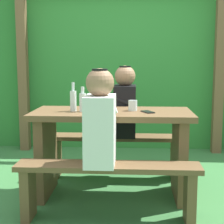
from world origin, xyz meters
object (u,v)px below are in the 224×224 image
Objects in this scene: cell_phone at (148,112)px; bench_far at (115,147)px; picnic_table at (112,139)px; bottle_left at (73,100)px; bottle_right at (83,101)px; bench_near at (108,180)px; person_black_coat at (125,104)px; drinking_glass at (133,105)px; person_white_shirt at (100,121)px.

bench_far is at bearing 92.83° from cell_phone.
picnic_table is 0.56m from bench_far.
bottle_left is at bearing -175.73° from picnic_table.
bottle_right is (-0.25, -0.05, 0.34)m from picnic_table.
bench_near is 6.42× the size of bottle_right.
bench_far is 0.47m from person_black_coat.
drinking_glass is (0.08, -0.48, 0.05)m from person_black_coat.
person_black_coat is 7.70× the size of drinking_glass.
bench_far is 0.81m from cell_phone.
bottle_left is (-0.34, 0.49, 0.56)m from bench_near.
person_white_shirt reaches higher than bottle_left.
person_white_shirt is (-0.06, -0.51, 0.25)m from picnic_table.
bottle_right is (-0.20, 0.46, 0.09)m from person_white_shirt.
picnic_table is 5.49× the size of bottle_left.
bottle_left is at bearing 151.05° from cell_phone.
picnic_table is 10.00× the size of cell_phone.
bottle_left is (-0.52, -0.06, 0.05)m from drinking_glass.
picnic_table is at bearing 4.27° from bottle_left.
person_black_coat is 0.70m from bottle_left.
bench_near is at bearing -61.62° from bottle_right.
bench_near is at bearing -3.32° from person_white_shirt.
bench_far is (0.00, 0.52, -0.20)m from picnic_table.
cell_phone is at bearing 55.27° from bench_near.
person_white_shirt reaches higher than bench_far.
bottle_right is (-0.43, -0.08, 0.04)m from drinking_glass.
bottle_left reaches higher than cell_phone.
bottle_left is (-0.34, -0.54, 0.56)m from bench_far.
bottle_right is at bearing -16.18° from bottle_left.
picnic_table is 1.00× the size of bench_far.
bottle_right reaches higher than bench_near.
cell_phone is (0.31, -0.59, 0.46)m from bench_far.
bench_far is 0.85m from bottle_left.
person_white_shirt is at bearing -93.17° from bench_far.
drinking_glass is (0.18, 0.55, 0.51)m from bench_near.
drinking_glass reaches higher than bench_far.
person_white_shirt is 3.30× the size of bottle_right.
bench_far is 10.00× the size of cell_phone.
cell_phone is (0.65, -0.04, -0.09)m from bottle_left.
drinking_glass is at bearing -80.35° from person_black_coat.
bench_near is 5.49× the size of bottle_left.
person_black_coat is 0.67m from bottle_right.
drinking_glass is at bearing 6.23° from bottle_left.
drinking_glass is at bearing 10.72° from bottle_right.
cell_phone reaches higher than bench_near.
bottle_right reaches higher than bench_far.
drinking_glass is 0.53m from bottle_left.
person_black_coat reaches higher than cell_phone.
person_black_coat is at bearing 81.29° from person_white_shirt.
bottle_left is 1.82× the size of cell_phone.
bottle_right is at bearing 118.38° from bench_near.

